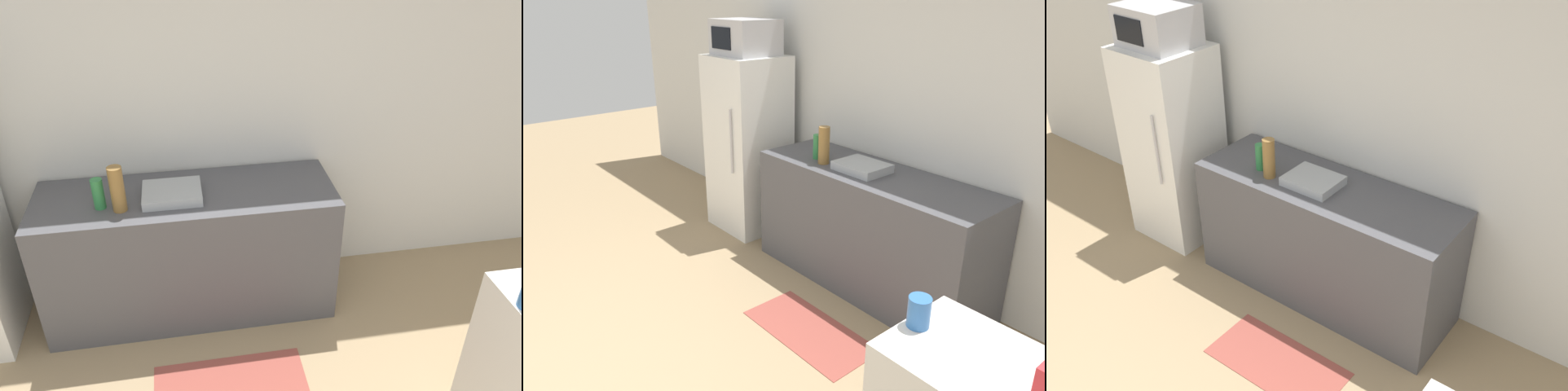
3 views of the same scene
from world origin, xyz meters
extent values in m
cube|color=silver|center=(0.00, 2.71, 1.30)|extent=(8.00, 0.06, 2.60)
cube|color=#4C4C51|center=(-0.02, 2.36, 0.44)|extent=(1.83, 0.60, 0.89)
cube|color=#9EA3A8|center=(-0.10, 2.32, 0.92)|extent=(0.35, 0.28, 0.06)
cylinder|color=olive|center=(-0.40, 2.23, 1.02)|extent=(0.08, 0.08, 0.28)
cylinder|color=#2D7F42|center=(-0.51, 2.28, 0.98)|extent=(0.07, 0.07, 0.19)
cube|color=#99473D|center=(0.14, 1.62, 0.00)|extent=(0.88, 0.43, 0.01)
camera|label=1|loc=(-0.02, -0.33, 2.46)|focal=35.00mm
camera|label=2|loc=(2.15, -0.26, 2.06)|focal=35.00mm
camera|label=3|loc=(1.83, -0.31, 2.82)|focal=40.00mm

